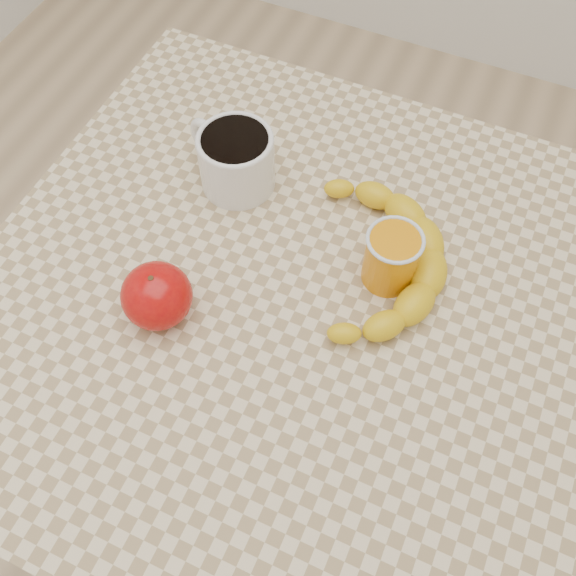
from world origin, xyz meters
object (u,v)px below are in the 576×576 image
at_px(apple, 157,296).
at_px(orange_juice_glass, 391,257).
at_px(coffee_mug, 235,158).
at_px(banana, 378,259).
at_px(table, 288,328).

bearing_deg(apple, orange_juice_glass, 34.67).
distance_m(coffee_mug, banana, 0.24).
bearing_deg(table, banana, 43.88).
distance_m(table, banana, 0.16).
height_order(coffee_mug, orange_juice_glass, coffee_mug).
bearing_deg(banana, orange_juice_glass, -27.32).
height_order(coffee_mug, banana, coffee_mug).
xyz_separation_m(coffee_mug, apple, (0.01, -0.23, -0.01)).
xyz_separation_m(orange_juice_glass, banana, (-0.02, 0.00, -0.02)).
relative_size(orange_juice_glass, apple, 0.84).
height_order(coffee_mug, apple, coffee_mug).
bearing_deg(banana, apple, -155.94).
bearing_deg(orange_juice_glass, apple, -145.33).
bearing_deg(orange_juice_glass, coffee_mug, 165.46).
relative_size(table, apple, 8.05).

